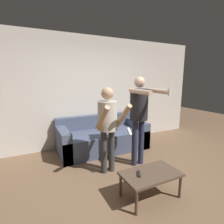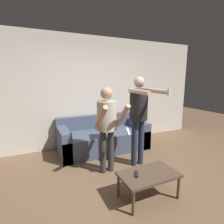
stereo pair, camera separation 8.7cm
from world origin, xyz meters
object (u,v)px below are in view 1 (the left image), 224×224
at_px(person_standing_right, 139,110).
at_px(remote_on_table, 139,174).
at_px(couch, 102,138).
at_px(person_standing_left, 108,121).
at_px(coffee_table, 151,176).

relative_size(person_standing_right, remote_on_table, 11.61).
xyz_separation_m(couch, person_standing_left, (-0.32, -1.03, 0.68)).
distance_m(person_standing_right, coffee_table, 1.23).
bearing_deg(remote_on_table, person_standing_right, 55.84).
xyz_separation_m(couch, remote_on_table, (-0.25, -1.88, 0.11)).
height_order(person_standing_left, remote_on_table, person_standing_left).
xyz_separation_m(person_standing_left, coffee_table, (0.25, -0.89, -0.62)).
relative_size(person_standing_left, person_standing_right, 0.90).
relative_size(person_standing_right, coffee_table, 2.09).
relative_size(couch, remote_on_table, 14.01).
xyz_separation_m(couch, coffee_table, (-0.07, -1.92, 0.06)).
relative_size(person_standing_left, coffee_table, 1.87).
bearing_deg(person_standing_left, coffee_table, -74.31).
height_order(couch, person_standing_right, person_standing_right).
height_order(person_standing_left, person_standing_right, person_standing_right).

